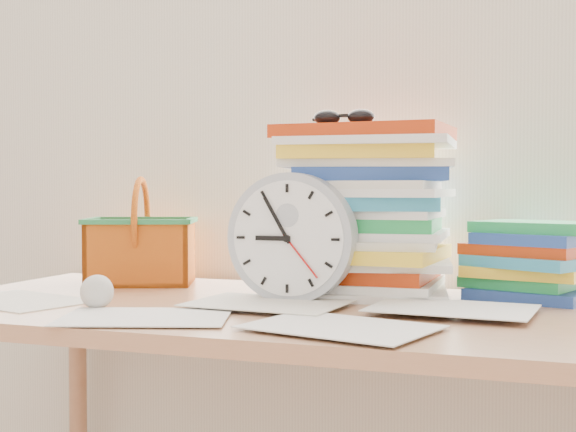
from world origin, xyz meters
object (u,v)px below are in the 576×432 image
at_px(clock, 292,238).
at_px(book_stack, 529,260).
at_px(basket, 141,232).
at_px(paper_stack, 363,211).
at_px(desk, 276,344).

bearing_deg(clock, book_stack, 24.84).
bearing_deg(book_stack, basket, -177.93).
height_order(clock, book_stack, clock).
relative_size(paper_stack, basket, 1.49).
bearing_deg(paper_stack, book_stack, 7.86).
bearing_deg(clock, desk, -113.13).
relative_size(book_stack, basket, 1.08).
bearing_deg(desk, basket, 153.14).
height_order(desk, clock, clock).
relative_size(desk, book_stack, 5.36).
distance_m(desk, book_stack, 0.53).
xyz_separation_m(desk, basket, (-0.41, 0.21, 0.20)).
bearing_deg(book_stack, desk, -151.82).
height_order(clock, basket, clock).
xyz_separation_m(clock, basket, (-0.43, 0.17, -0.00)).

